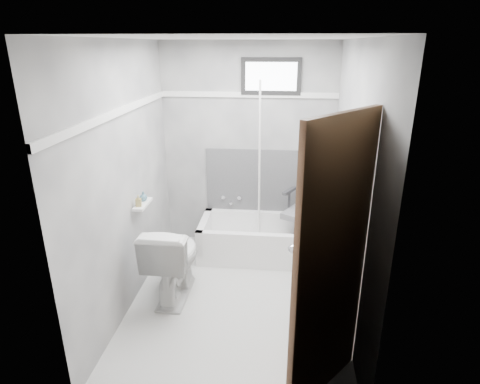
# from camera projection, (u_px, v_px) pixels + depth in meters

# --- Properties ---
(floor) EXTENTS (2.60, 2.60, 0.00)m
(floor) POSITION_uv_depth(u_px,v_px,m) (236.00, 300.00, 3.92)
(floor) COLOR silver
(floor) RESTS_ON ground
(ceiling) EXTENTS (2.60, 2.60, 0.00)m
(ceiling) POSITION_uv_depth(u_px,v_px,m) (236.00, 38.00, 3.09)
(ceiling) COLOR silver
(ceiling) RESTS_ON floor
(wall_back) EXTENTS (2.00, 0.02, 2.40)m
(wall_back) POSITION_uv_depth(u_px,v_px,m) (248.00, 148.00, 4.72)
(wall_back) COLOR slate
(wall_back) RESTS_ON floor
(wall_front) EXTENTS (2.00, 0.02, 2.40)m
(wall_front) POSITION_uv_depth(u_px,v_px,m) (211.00, 259.00, 2.29)
(wall_front) COLOR slate
(wall_front) RESTS_ON floor
(wall_left) EXTENTS (0.02, 2.60, 2.40)m
(wall_left) POSITION_uv_depth(u_px,v_px,m) (126.00, 181.00, 3.60)
(wall_left) COLOR slate
(wall_left) RESTS_ON floor
(wall_right) EXTENTS (0.02, 2.60, 2.40)m
(wall_right) POSITION_uv_depth(u_px,v_px,m) (353.00, 188.00, 3.41)
(wall_right) COLOR slate
(wall_right) RESTS_ON floor
(bathtub) EXTENTS (1.50, 0.70, 0.42)m
(bathtub) POSITION_uv_depth(u_px,v_px,m) (264.00, 239.00, 4.70)
(bathtub) COLOR white
(bathtub) RESTS_ON floor
(office_chair) EXTENTS (0.74, 0.74, 0.94)m
(office_chair) POSITION_uv_depth(u_px,v_px,m) (307.00, 209.00, 4.57)
(office_chair) COLOR slate
(office_chair) RESTS_ON bathtub
(toilet) EXTENTS (0.46, 0.81, 0.78)m
(toilet) POSITION_uv_depth(u_px,v_px,m) (173.00, 260.00, 3.89)
(toilet) COLOR white
(toilet) RESTS_ON floor
(door) EXTENTS (0.78, 0.78, 2.00)m
(door) POSITION_uv_depth(u_px,v_px,m) (382.00, 296.00, 2.29)
(door) COLOR #55301F
(door) RESTS_ON floor
(window) EXTENTS (0.66, 0.04, 0.40)m
(window) POSITION_uv_depth(u_px,v_px,m) (271.00, 76.00, 4.40)
(window) COLOR black
(window) RESTS_ON wall_back
(backerboard) EXTENTS (1.50, 0.02, 0.78)m
(backerboard) POSITION_uv_depth(u_px,v_px,m) (268.00, 181.00, 4.83)
(backerboard) COLOR #4C4C4F
(backerboard) RESTS_ON wall_back
(trim_back) EXTENTS (2.00, 0.02, 0.06)m
(trim_back) POSITION_uv_depth(u_px,v_px,m) (248.00, 95.00, 4.49)
(trim_back) COLOR white
(trim_back) RESTS_ON wall_back
(trim_left) EXTENTS (0.02, 2.60, 0.06)m
(trim_left) POSITION_uv_depth(u_px,v_px,m) (120.00, 111.00, 3.38)
(trim_left) COLOR white
(trim_left) RESTS_ON wall_left
(pole) EXTENTS (0.02, 0.32, 1.93)m
(pole) POSITION_uv_depth(u_px,v_px,m) (259.00, 167.00, 4.53)
(pole) COLOR white
(pole) RESTS_ON bathtub
(shelf) EXTENTS (0.10, 0.32, 0.02)m
(shelf) POSITION_uv_depth(u_px,v_px,m) (143.00, 204.00, 3.87)
(shelf) COLOR white
(shelf) RESTS_ON wall_left
(soap_bottle_a) EXTENTS (0.06, 0.06, 0.12)m
(soap_bottle_a) POSITION_uv_depth(u_px,v_px,m) (138.00, 201.00, 3.78)
(soap_bottle_a) COLOR #99894C
(soap_bottle_a) RESTS_ON shelf
(soap_bottle_b) EXTENTS (0.10, 0.10, 0.10)m
(soap_bottle_b) POSITION_uv_depth(u_px,v_px,m) (143.00, 196.00, 3.91)
(soap_bottle_b) COLOR #456D7F
(soap_bottle_b) RESTS_ON shelf
(faucet) EXTENTS (0.26, 0.10, 0.16)m
(faucet) POSITION_uv_depth(u_px,v_px,m) (231.00, 200.00, 4.94)
(faucet) COLOR silver
(faucet) RESTS_ON wall_back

